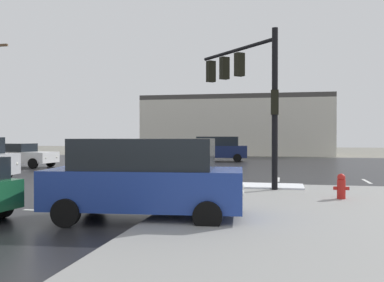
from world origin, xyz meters
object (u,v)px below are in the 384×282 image
at_px(traffic_signal_mast, 248,83).
at_px(suv_blue, 145,177).
at_px(sedan_white, 20,155).
at_px(fire_hydrant, 341,186).
at_px(suv_navy, 218,148).

xyz_separation_m(traffic_signal_mast, suv_blue, (-2.00, -7.03, -3.13)).
relative_size(traffic_signal_mast, sedan_white, 1.27).
bearing_deg(sedan_white, traffic_signal_mast, -22.23).
bearing_deg(sedan_white, suv_blue, -42.36).
bearing_deg(traffic_signal_mast, sedan_white, 20.12).
bearing_deg(suv_blue, fire_hydrant, 32.32).
height_order(fire_hydrant, suv_blue, suv_blue).
height_order(fire_hydrant, sedan_white, sedan_white).
xyz_separation_m(traffic_signal_mast, fire_hydrant, (3.15, -3.07, -3.68)).
bearing_deg(fire_hydrant, suv_navy, 108.66).
distance_m(suv_blue, sedan_white, 20.76).
bearing_deg(suv_blue, sedan_white, 126.49).
xyz_separation_m(fire_hydrant, suv_blue, (-5.15, -3.96, 0.55)).
bearing_deg(sedan_white, fire_hydrant, -25.39).
xyz_separation_m(suv_blue, suv_navy, (-1.83, 24.61, 0.00)).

